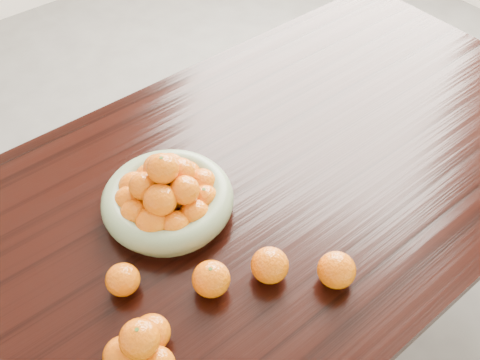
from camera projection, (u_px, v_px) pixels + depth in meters
ground at (246, 332)px, 1.86m from camera, size 5.00×5.00×0.00m
dining_table at (248, 212)px, 1.37m from camera, size 2.00×1.00×0.75m
fruit_bowl at (167, 196)px, 1.22m from camera, size 0.31×0.31×0.17m
orange_pyramid at (142, 348)px, 0.98m from camera, size 0.14×0.13×0.12m
loose_orange_0 at (211, 279)px, 1.09m from camera, size 0.08×0.08×0.07m
loose_orange_1 at (270, 265)px, 1.11m from camera, size 0.08×0.08×0.07m
loose_orange_2 at (336, 270)px, 1.10m from camera, size 0.08×0.08×0.07m
loose_orange_3 at (123, 280)px, 1.09m from camera, size 0.07×0.07×0.07m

